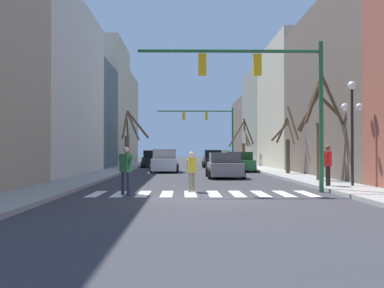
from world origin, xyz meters
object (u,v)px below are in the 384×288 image
Objects in this scene: car_driving_toward_lane at (165,162)px; street_tree_left_near at (287,143)px; car_parked_right_mid at (212,159)px; pedestrian_on_right_sidewalk at (328,162)px; traffic_signal_near at (266,82)px; car_parked_right_far at (240,162)px; pedestrian_near_right_corner at (192,168)px; car_parked_left_far at (224,166)px; street_tree_left_mid at (129,139)px; car_parked_left_mid at (222,158)px; street_tree_right_near at (244,143)px; street_lamp_right_corner at (352,112)px; car_at_intersection at (152,159)px; street_tree_right_mid at (319,129)px; pedestrian_crossing_street at (126,166)px; traffic_signal_far at (210,123)px.

street_tree_left_near is at bearing 59.85° from car_driving_toward_lane.
pedestrian_on_right_sidewalk is (3.31, -25.53, 0.37)m from car_parked_right_mid.
traffic_signal_near is 18.66m from car_parked_right_far.
traffic_signal_near is at bearing 115.00° from pedestrian_near_right_corner.
street_tree_left_near is at bearing -164.13° from car_parked_right_mid.
street_tree_left_near is (8.49, -4.93, 1.34)m from car_driving_toward_lane.
traffic_signal_near is at bearing 15.28° from car_driving_toward_lane.
car_driving_toward_lane reaches higher than car_parked_right_far.
traffic_signal_near reaches higher than car_parked_right_far.
car_parked_left_far is (3.97, -7.66, -0.10)m from car_driving_toward_lane.
pedestrian_near_right_corner is at bearing -76.83° from street_tree_left_mid.
car_parked_left_mid is (6.08, 18.07, -0.02)m from car_driving_toward_lane.
car_driving_toward_lane is at bearing 161.40° from car_parked_left_mid.
street_tree_right_near is at bearing -162.58° from car_parked_left_mid.
car_parked_right_mid is at bearing 168.59° from car_parked_left_mid.
car_parked_right_far is 2.63× the size of pedestrian_on_right_sidewalk.
traffic_signal_near is at bearing 176.11° from car_parked_right_far.
street_lamp_right_corner is 1.00× the size of street_tree_left_near.
street_tree_right_near is at bearing 92.00° from street_tree_left_near.
car_parked_left_far is 2.67× the size of pedestrian_near_right_corner.
street_tree_left_mid reaches higher than car_driving_toward_lane.
traffic_signal_near is 1.64× the size of street_lamp_right_corner.
street_tree_left_mid reaches higher than street_tree_left_near.
car_parked_left_mid reaches higher than pedestrian_near_right_corner.
pedestrian_near_right_corner is (-7.00, -1.26, -2.38)m from street_lamp_right_corner.
car_at_intersection is (-10.53, 26.90, -2.54)m from street_lamp_right_corner.
street_tree_left_mid is (-5.19, 22.17, 1.74)m from pedestrian_near_right_corner.
car_at_intersection is at bearing -143.39° from pedestrian_near_right_corner.
street_tree_right_mid reaches higher than street_tree_right_near.
pedestrian_on_right_sidewalk reaches higher than car_parked_right_mid.
street_lamp_right_corner reaches higher than car_at_intersection.
car_driving_toward_lane is at bearing 129.51° from pedestrian_crossing_street.
traffic_signal_far is 6.46m from car_parked_right_mid.
car_parked_right_mid is 25.75m from pedestrian_on_right_sidewalk.
street_tree_left_mid reaches higher than car_at_intersection.
car_parked_right_far is at bearing -163.71° from pedestrian_near_right_corner.
car_parked_left_mid is at bearing 107.42° from street_tree_right_near.
street_tree_left_mid is (-7.38, 12.68, 1.97)m from car_parked_left_far.
pedestrian_near_right_corner is 22.83m from street_tree_left_mid.
car_driving_toward_lane is 17.72m from pedestrian_on_right_sidewalk.
car_parked_right_far is 1.02× the size of street_tree_left_near.
car_parked_right_mid is at bearing -156.08° from pedestrian_near_right_corner.
street_lamp_right_corner is at bearing -175.48° from car_parked_left_mid.
pedestrian_on_right_sidewalk is at bearing -94.20° from street_tree_left_near.
car_parked_left_far is 0.87× the size of street_tree_right_near.
pedestrian_crossing_street is 0.40× the size of street_tree_left_near.
traffic_signal_near is 18.38m from car_driving_toward_lane.
street_tree_right_near reaches higher than car_parked_left_far.
street_tree_left_near is at bearing 89.91° from street_tree_right_mid.
street_lamp_right_corner is 1.09× the size of car_parked_left_mid.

